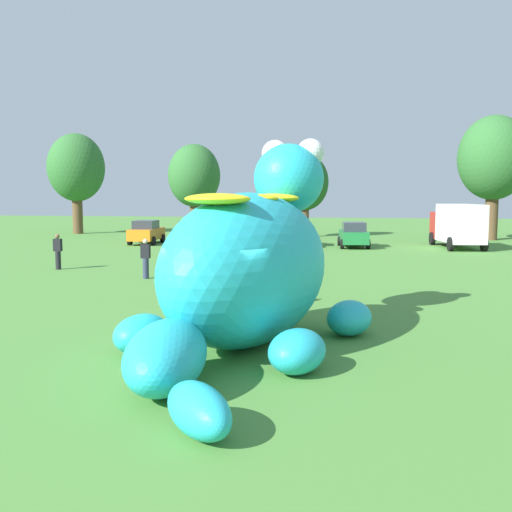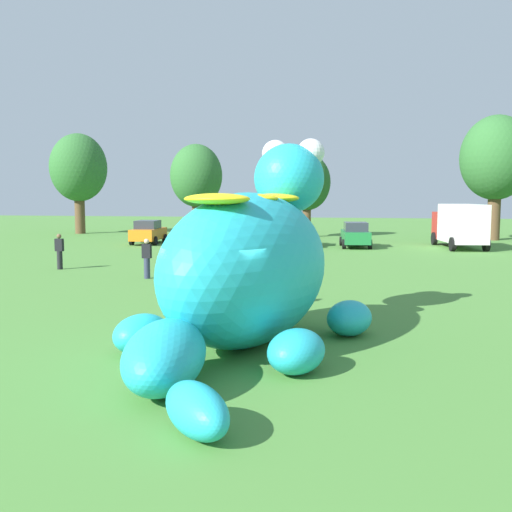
% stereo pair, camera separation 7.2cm
% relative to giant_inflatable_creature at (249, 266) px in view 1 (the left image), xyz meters
% --- Properties ---
extents(ground_plane, '(160.00, 160.00, 0.00)m').
position_rel_giant_inflatable_creature_xyz_m(ground_plane, '(-0.49, -1.29, -1.88)').
color(ground_plane, '#4C8438').
extents(giant_inflatable_creature, '(6.04, 10.32, 5.13)m').
position_rel_giant_inflatable_creature_xyz_m(giant_inflatable_creature, '(0.00, 0.00, 0.00)').
color(giant_inflatable_creature, '#23B2C6').
rests_on(giant_inflatable_creature, ground).
extents(car_orange, '(2.15, 4.20, 1.72)m').
position_rel_giant_inflatable_creature_xyz_m(car_orange, '(-12.74, 27.03, -1.02)').
color(car_orange, orange).
rests_on(car_orange, ground).
extents(car_blue, '(2.05, 4.16, 1.72)m').
position_rel_giant_inflatable_creature_xyz_m(car_blue, '(-9.33, 27.39, -1.02)').
color(car_blue, '#2347B7').
rests_on(car_blue, ground).
extents(car_silver, '(2.55, 4.36, 1.72)m').
position_rel_giant_inflatable_creature_xyz_m(car_silver, '(-5.13, 27.88, -1.02)').
color(car_silver, '#B7BABF').
rests_on(car_silver, ground).
extents(car_black, '(2.02, 4.14, 1.72)m').
position_rel_giant_inflatable_creature_xyz_m(car_black, '(-1.71, 26.98, -1.02)').
color(car_black, black).
rests_on(car_black, ground).
extents(car_green, '(2.27, 4.26, 1.72)m').
position_rel_giant_inflatable_creature_xyz_m(car_green, '(2.19, 26.81, -1.02)').
color(car_green, '#1E7238').
rests_on(car_green, ground).
extents(box_truck, '(3.05, 6.61, 2.95)m').
position_rel_giant_inflatable_creature_xyz_m(box_truck, '(9.05, 27.50, -0.28)').
color(box_truck, '#B2231E').
rests_on(box_truck, ground).
extents(tree_far_left, '(5.15, 5.15, 9.14)m').
position_rel_giant_inflatable_creature_xyz_m(tree_far_left, '(-23.03, 36.77, 4.10)').
color(tree_far_left, brown).
rests_on(tree_far_left, ground).
extents(tree_left, '(4.42, 4.42, 7.85)m').
position_rel_giant_inflatable_creature_xyz_m(tree_left, '(-11.32, 34.86, 3.26)').
color(tree_left, brown).
rests_on(tree_left, ground).
extents(tree_mid_left, '(3.93, 3.93, 6.98)m').
position_rel_giant_inflatable_creature_xyz_m(tree_mid_left, '(-2.00, 35.97, 2.69)').
color(tree_mid_left, brown).
rests_on(tree_mid_left, ground).
extents(tree_centre_left, '(5.50, 5.50, 9.76)m').
position_rel_giant_inflatable_creature_xyz_m(tree_centre_left, '(12.84, 35.30, 4.50)').
color(tree_centre_left, brown).
rests_on(tree_centre_left, ground).
extents(spectator_near_inflatable, '(0.38, 0.26, 1.71)m').
position_rel_giant_inflatable_creature_xyz_m(spectator_near_inflatable, '(-6.40, 10.05, -1.03)').
color(spectator_near_inflatable, '#2D334C').
rests_on(spectator_near_inflatable, ground).
extents(spectator_mid_field, '(0.38, 0.26, 1.71)m').
position_rel_giant_inflatable_creature_xyz_m(spectator_mid_field, '(-1.40, 2.91, -1.03)').
color(spectator_mid_field, black).
rests_on(spectator_mid_field, ground).
extents(spectator_by_cars, '(0.38, 0.26, 1.71)m').
position_rel_giant_inflatable_creature_xyz_m(spectator_by_cars, '(-0.80, 8.97, -1.03)').
color(spectator_by_cars, '#726656').
rests_on(spectator_by_cars, ground).
extents(spectator_wandering, '(0.38, 0.26, 1.71)m').
position_rel_giant_inflatable_creature_xyz_m(spectator_wandering, '(-0.44, 4.56, -1.03)').
color(spectator_wandering, '#2D334C').
rests_on(spectator_wandering, ground).
extents(spectator_far_side, '(0.38, 0.26, 1.71)m').
position_rel_giant_inflatable_creature_xyz_m(spectator_far_side, '(-11.67, 12.27, -1.03)').
color(spectator_far_side, black).
rests_on(spectator_far_side, ground).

